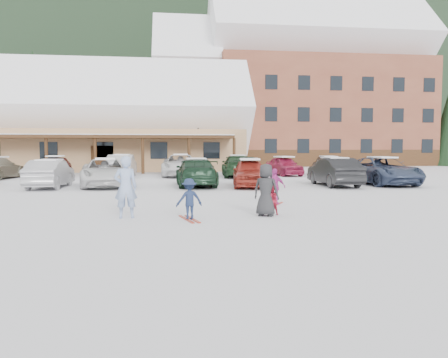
{
  "coord_description": "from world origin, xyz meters",
  "views": [
    {
      "loc": [
        -1.55,
        -13.72,
        2.09
      ],
      "look_at": [
        0.3,
        1.0,
        1.0
      ],
      "focal_mm": 35.0,
      "sensor_mm": 36.0,
      "label": 1
    }
  ],
  "objects": [
    {
      "name": "conifer_3",
      "position": [
        6.0,
        44.0,
        5.12
      ],
      "size": [
        3.96,
        3.96,
        9.18
      ],
      "color": "black",
      "rests_on": "ground"
    },
    {
      "name": "skis_child_magenta",
      "position": [
        2.22,
        1.58,
        0.01
      ],
      "size": [
        0.86,
        1.32,
        0.03
      ],
      "primitive_type": "cube",
      "rotation": [
        0.0,
        0.0,
        2.63
      ],
      "color": "#AB2C18",
      "rests_on": "ground"
    },
    {
      "name": "parked_car_2",
      "position": [
        -4.92,
        9.93,
        0.74
      ],
      "size": [
        3.27,
        5.65,
        1.48
      ],
      "primitive_type": "imported",
      "rotation": [
        0.0,
        0.0,
        0.16
      ],
      "color": "silver",
      "rests_on": "ground"
    },
    {
      "name": "day_lodge",
      "position": [
        -9.0,
        27.96,
        3.94
      ],
      "size": [
        29.12,
        12.5,
        10.38
      ],
      "color": "tan",
      "rests_on": "ground"
    },
    {
      "name": "parked_car_3",
      "position": [
        -0.13,
        9.59,
        0.74
      ],
      "size": [
        2.12,
        5.1,
        1.47
      ],
      "primitive_type": "imported",
      "rotation": [
        0.0,
        0.0,
        3.15
      ],
      "color": "#183422",
      "rests_on": "ground"
    },
    {
      "name": "parked_car_13",
      "position": [
        10.1,
        17.23,
        0.7
      ],
      "size": [
        1.91,
        4.39,
        1.41
      ],
      "primitive_type": "imported",
      "rotation": [
        0.0,
        0.0,
        3.04
      ],
      "color": "black",
      "rests_on": "ground"
    },
    {
      "name": "parked_car_5",
      "position": [
        7.27,
        8.8,
        0.76
      ],
      "size": [
        1.64,
        4.61,
        1.52
      ],
      "primitive_type": "imported",
      "rotation": [
        0.0,
        0.0,
        3.14
      ],
      "color": "black",
      "rests_on": "ground"
    },
    {
      "name": "parked_car_6",
      "position": [
        10.24,
        9.32,
        0.76
      ],
      "size": [
        2.83,
        5.63,
        1.53
      ],
      "primitive_type": "imported",
      "rotation": [
        0.0,
        0.0,
        0.05
      ],
      "color": "#323F5B",
      "rests_on": "ground"
    },
    {
      "name": "parked_car_4",
      "position": [
        2.64,
        8.81,
        0.73
      ],
      "size": [
        2.27,
        4.49,
        1.47
      ],
      "primitive_type": "imported",
      "rotation": [
        0.0,
        0.0,
        -0.13
      ],
      "color": "#A93326",
      "rests_on": "ground"
    },
    {
      "name": "child_magenta",
      "position": [
        2.22,
        1.58,
        0.66
      ],
      "size": [
        0.83,
        0.66,
        1.32
      ],
      "primitive_type": "imported",
      "rotation": [
        0.0,
        0.0,
        2.63
      ],
      "color": "#B6328C",
      "rests_on": "ground"
    },
    {
      "name": "forested_hillside",
      "position": [
        0.0,
        85.0,
        19.0
      ],
      "size": [
        300.0,
        70.0,
        38.0
      ],
      "primitive_type": "cube",
      "color": "black",
      "rests_on": "ground"
    },
    {
      "name": "parked_car_12",
      "position": [
        6.83,
        17.53,
        0.7
      ],
      "size": [
        2.3,
        4.3,
        1.39
      ],
      "primitive_type": "imported",
      "rotation": [
        0.0,
        0.0,
        0.17
      ],
      "color": "#AE254E",
      "rests_on": "ground"
    },
    {
      "name": "bystander_dark",
      "position": [
        1.34,
        -0.89,
        0.8
      ],
      "size": [
        0.93,
        0.83,
        1.59
      ],
      "primitive_type": "imported",
      "rotation": [
        0.0,
        0.0,
        2.62
      ],
      "color": "#29292B",
      "rests_on": "ground"
    },
    {
      "name": "parked_car_11",
      "position": [
        3.19,
        16.4,
        0.76
      ],
      "size": [
        2.58,
        5.39,
        1.52
      ],
      "primitive_type": "imported",
      "rotation": [
        0.0,
        0.0,
        3.05
      ],
      "color": "#203D22",
      "rests_on": "ground"
    },
    {
      "name": "parked_car_10",
      "position": [
        -0.75,
        17.5,
        0.78
      ],
      "size": [
        2.71,
        5.7,
        1.57
      ],
      "primitive_type": "imported",
      "rotation": [
        0.0,
        0.0,
        -0.02
      ],
      "color": "white",
      "rests_on": "ground"
    },
    {
      "name": "parked_car_1",
      "position": [
        -7.63,
        9.53,
        0.72
      ],
      "size": [
        1.57,
        4.38,
        1.44
      ],
      "primitive_type": "imported",
      "rotation": [
        0.0,
        0.0,
        3.13
      ],
      "color": "#ADADB1",
      "rests_on": "ground"
    },
    {
      "name": "adult_skier",
      "position": [
        -2.83,
        -0.72,
        0.92
      ],
      "size": [
        0.7,
        0.49,
        1.83
      ],
      "primitive_type": "imported",
      "rotation": [
        0.0,
        0.0,
        3.22
      ],
      "color": "#8FA6D3",
      "rests_on": "ground"
    },
    {
      "name": "parked_car_9",
      "position": [
        -4.83,
        17.3,
        0.78
      ],
      "size": [
        1.71,
        4.76,
        1.56
      ],
      "primitive_type": "imported",
      "rotation": [
        0.0,
        0.0,
        3.13
      ],
      "color": "#B8B9BD",
      "rests_on": "ground"
    },
    {
      "name": "parked_car_8",
      "position": [
        -9.32,
        17.47,
        0.74
      ],
      "size": [
        2.03,
        4.45,
        1.48
      ],
      "primitive_type": "imported",
      "rotation": [
        0.0,
        0.0,
        0.07
      ],
      "color": "#58191D",
      "rests_on": "ground"
    },
    {
      "name": "toddler_red",
      "position": [
        1.56,
        -0.66,
        0.47
      ],
      "size": [
        0.51,
        0.43,
        0.93
      ],
      "primitive_type": "imported",
      "rotation": [
        0.0,
        0.0,
        3.33
      ],
      "color": "#B91E36",
      "rests_on": "ground"
    },
    {
      "name": "alpine_hotel",
      "position": [
        14.27,
        38.0,
        8.63
      ],
      "size": [
        31.48,
        14.01,
        21.48
      ],
      "color": "brown",
      "rests_on": "ground"
    },
    {
      "name": "skis_child_navy",
      "position": [
        -0.99,
        -1.24,
        0.01
      ],
      "size": [
        0.52,
        1.41,
        0.03
      ],
      "primitive_type": "cube",
      "rotation": [
        0.0,
        0.0,
        3.38
      ],
      "color": "#AB2C18",
      "rests_on": "ground"
    },
    {
      "name": "lamp_post",
      "position": [
        1.01,
        25.0,
        3.57
      ],
      "size": [
        0.5,
        0.25,
        6.33
      ],
      "color": "black",
      "rests_on": "ground"
    },
    {
      "name": "ground",
      "position": [
        0.0,
        0.0,
        0.0
      ],
      "size": [
        160.0,
        160.0,
        0.0
      ],
      "primitive_type": "plane",
      "color": "white",
      "rests_on": "ground"
    },
    {
      "name": "child_navy",
      "position": [
        -0.99,
        -1.24,
        0.59
      ],
      "size": [
        0.85,
        0.61,
        1.19
      ],
      "primitive_type": "imported",
      "rotation": [
        0.0,
        0.0,
        3.38
      ],
      "color": "#182546",
      "rests_on": "ground"
    },
    {
      "name": "conifer_4",
      "position": [
        34.0,
        46.0,
        6.54
      ],
      "size": [
        5.06,
        5.06,
        11.73
      ],
      "color": "black",
      "rests_on": "ground"
    }
  ]
}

